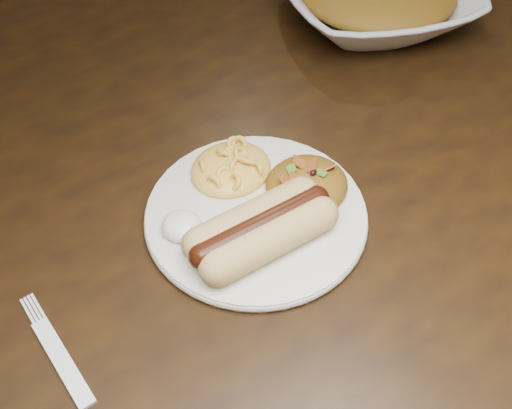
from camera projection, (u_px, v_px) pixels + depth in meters
table at (134, 232)px, 0.74m from camera, size 1.60×0.90×0.75m
plate at (256, 215)px, 0.63m from camera, size 0.26×0.26×0.01m
hotdog at (262, 228)px, 0.58m from camera, size 0.13×0.07×0.04m
mac_and_cheese at (230, 160)px, 0.65m from camera, size 0.12×0.11×0.04m
sour_cream at (181, 223)px, 0.60m from camera, size 0.04×0.04×0.02m
taco_salad at (307, 179)px, 0.63m from camera, size 0.09×0.09×0.04m
fork at (63, 362)px, 0.52m from camera, size 0.02×0.14×0.00m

